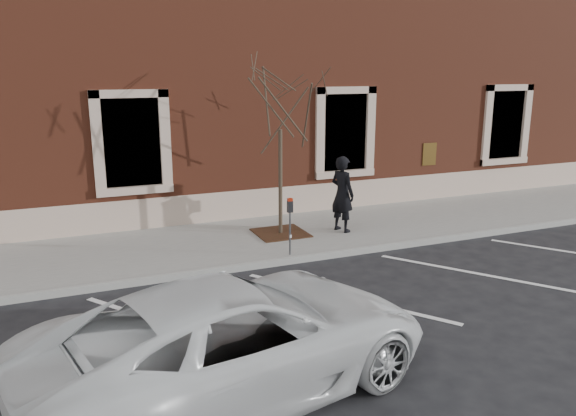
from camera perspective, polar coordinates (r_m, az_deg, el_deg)
name	(u,v)px	position (r m, az deg, el deg)	size (l,w,h in m)	color
ground	(298,262)	(12.59, 1.06, -5.48)	(120.00, 120.00, 0.00)	#28282B
sidewalk_near	(270,237)	(14.10, -1.81, -3.01)	(40.00, 3.50, 0.15)	#9D9A93
curb_near	(299,259)	(12.52, 1.15, -5.22)	(40.00, 0.12, 0.15)	#9E9E99
parking_stripes	(345,297)	(10.74, 5.85, -9.03)	(28.00, 4.40, 0.01)	silver
building_civic	(204,75)	(19.21, -8.49, 13.23)	(40.00, 8.62, 8.00)	brown
man	(342,194)	(14.23, 5.54, 1.43)	(0.71, 0.46, 1.93)	black
parking_meter	(290,216)	(12.32, 0.20, -0.80)	(0.12, 0.09, 1.29)	#595B60
tree_grate	(281,233)	(14.16, -0.76, -2.54)	(1.25, 1.25, 0.03)	#401F14
sapling	(280,99)	(13.60, -0.80, 10.99)	(2.86, 2.86, 4.76)	#49382C
white_truck	(234,338)	(7.55, -5.49, -13.03)	(2.55, 5.53, 1.54)	silver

